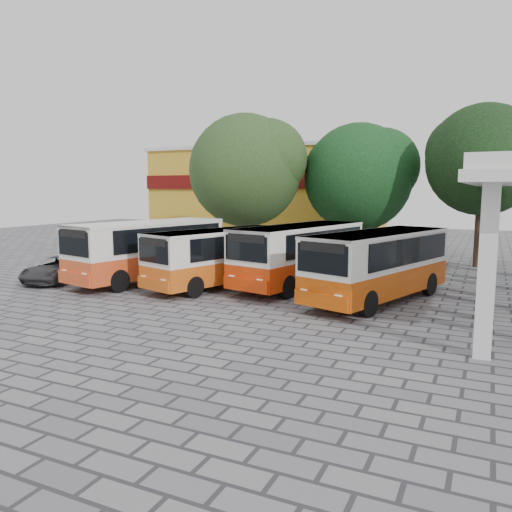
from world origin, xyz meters
The scene contains 10 objects.
ground centered at (0.00, 0.00, 0.00)m, with size 90.00×90.00×0.00m, color slate.
shophouse_block centered at (-11.00, 25.99, 4.16)m, with size 20.40×10.40×8.30m.
bus_far_left centered at (-7.38, 2.98, 1.71)m, with size 4.26×8.63×2.96m.
bus_centre_left centered at (-3.47, 3.19, 1.55)m, with size 4.42×7.90×2.68m.
bus_centre_right centered at (-0.12, 4.86, 1.66)m, with size 4.14×8.39×2.88m.
bus_far_right centered at (3.85, 3.27, 1.64)m, with size 4.67×8.37×2.84m.
tree_left centered at (-6.84, 12.92, 6.01)m, with size 7.74×7.37×9.45m.
tree_middle centered at (-0.16, 16.30, 5.56)m, with size 7.49×7.13×8.89m.
tree_right centered at (7.36, 15.06, 6.43)m, with size 6.72×6.40×9.42m.
parked_car centered at (-11.37, 1.04, 0.61)m, with size 2.03×4.41×1.23m, color #2D2D30.
Camera 1 is at (7.86, -16.91, 4.51)m, focal length 35.00 mm.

